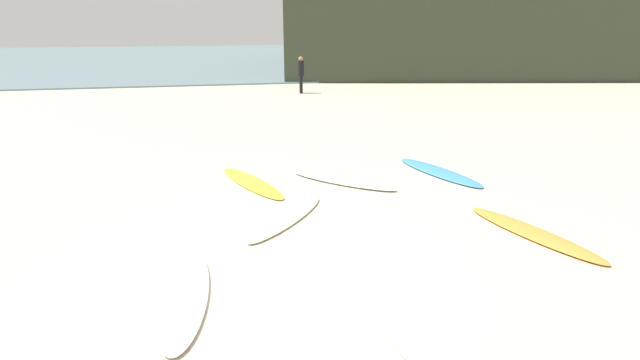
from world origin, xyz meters
The scene contains 9 objects.
ground_plane centered at (0.00, 0.00, 0.00)m, with size 120.00×120.00×0.00m, color beige.
ocean_water centered at (0.00, 39.92, 0.04)m, with size 120.00×40.00×0.08m, color slate.
surfboard_0 centered at (1.99, 3.28, 0.04)m, with size 0.53×2.44×0.09m, color white.
surfboard_1 centered at (0.07, 3.55, 0.03)m, with size 0.52×2.49×0.06m, color yellow.
surfboard_2 centered at (-1.04, -0.72, 0.04)m, with size 0.58×2.35×0.08m, color silver.
surfboard_3 centered at (4.33, 0.09, 0.04)m, with size 0.50×2.50×0.07m, color orange.
surfboard_4 centered at (0.53, 1.52, 0.04)m, with size 0.50×2.32×0.07m, color #ECEDBE.
surfboard_5 centered at (4.26, 3.46, 0.03)m, with size 0.59×2.52×0.07m, color #4490E5.
beachgoer_near centered at (3.26, 16.42, 0.94)m, with size 0.34×0.34×1.68m.
Camera 1 is at (-0.44, -6.18, 3.30)m, focal length 27.14 mm.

